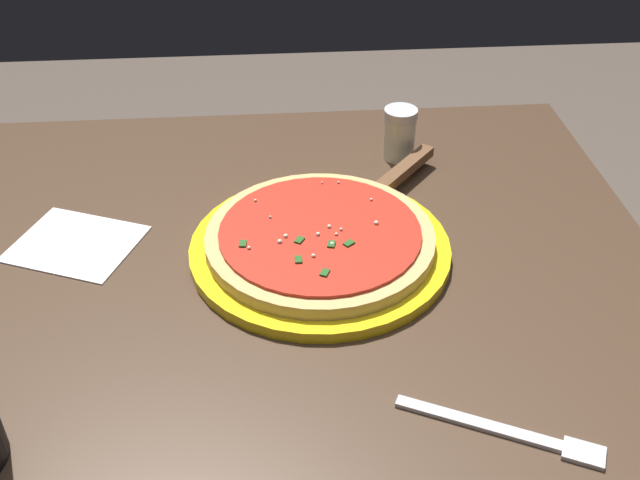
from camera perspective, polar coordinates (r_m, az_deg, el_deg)
name	(u,v)px	position (r m, az deg, el deg)	size (l,w,h in m)	color
restaurant_table	(285,368)	(0.96, -2.69, -9.70)	(0.89, 0.79, 0.76)	black
serving_plate	(320,249)	(0.88, 0.00, -0.69)	(0.30, 0.30, 0.01)	yellow
pizza	(320,238)	(0.87, 0.00, 0.19)	(0.27, 0.27, 0.02)	#DBB26B
pizza_server	(389,184)	(0.98, 5.22, 4.27)	(0.18, 0.20, 0.01)	silver
napkin_folded_right	(76,244)	(0.94, -18.03, -0.27)	(0.14, 0.12, 0.00)	white
fork	(511,433)	(0.71, 14.27, -13.99)	(0.18, 0.10, 0.00)	silver
parmesan_shaker	(399,133)	(1.06, 6.05, 8.06)	(0.05, 0.05, 0.07)	silver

